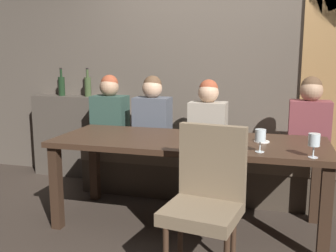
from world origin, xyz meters
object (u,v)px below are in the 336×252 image
Objects in this scene: wine_bottle_dark_red at (62,85)px; espresso_cup at (262,139)px; diner_near_end at (309,122)px; wine_glass_far_left at (314,141)px; wine_glass_end_right at (260,136)px; chair_near_side at (206,193)px; wine_bottle_pale_label at (88,86)px; dining_table at (189,150)px; diner_bearded at (152,116)px; diner_redhead at (110,113)px; diner_far_end at (208,120)px; wine_glass_far_right at (203,132)px; banquette_bench at (204,175)px.

wine_bottle_dark_red is 2.54m from espresso_cup.
espresso_cup is at bearing -122.54° from diner_near_end.
wine_glass_end_right is at bearing 170.52° from wine_glass_far_left.
wine_bottle_pale_label is (-1.70, 1.75, 0.51)m from chair_near_side.
diner_bearded is (-0.53, 0.68, 0.16)m from dining_table.
wine_bottle_dark_red is at bearing 158.60° from diner_redhead.
diner_near_end is 4.77× the size of wine_glass_end_right.
wine_bottle_dark_red is at bearing 157.73° from espresso_cup.
diner_far_end is 0.93m from diner_near_end.
diner_near_end is at bearing 47.97° from wine_glass_far_right.
diner_near_end is 0.73m from espresso_cup.
wine_bottle_pale_label is at bearing 143.51° from diner_redhead.
wine_glass_end_right reaches higher than dining_table.
wine_glass_end_right is at bearing -90.25° from espresso_cup.
espresso_cup is (0.30, 0.78, 0.21)m from chair_near_side.
wine_bottle_pale_label is 2.72× the size of espresso_cup.
dining_table is at bearing 160.07° from wine_glass_far_left.
banquette_bench is at bearing 120.54° from wine_glass_end_right.
diner_redhead is at bearing 147.84° from wine_glass_end_right.
diner_redhead reaches higher than dining_table.
banquette_bench is 1.13m from wine_glass_far_right.
espresso_cup is (1.11, -0.62, -0.05)m from diner_bearded.
banquette_bench is at bearing -10.16° from wine_bottle_dark_red.
diner_redhead reaches higher than diner_far_end.
diner_near_end is 2.40× the size of wine_bottle_dark_red.
wine_bottle_dark_red is at bearing 139.49° from chair_near_side.
banquette_bench is at bearing 178.57° from diner_near_end.
wine_glass_far_right is 0.42m from wine_glass_end_right.
wine_bottle_dark_red is at bearing 169.84° from banquette_bench.
wine_bottle_pale_label is at bearing 167.18° from banquette_bench.
wine_glass_far_right is (1.18, -0.95, 0.04)m from diner_redhead.
wine_glass_far_left is at bearing -28.61° from diner_redhead.
banquette_bench is 3.38× the size of diner_far_end.
wine_glass_far_right is 1.00× the size of wine_glass_far_left.
diner_near_end is at bearing -0.06° from diner_bearded.
wine_glass_far_left is at bearing -48.15° from banquette_bench.
diner_redhead is 0.56m from wine_bottle_pale_label.
dining_table is 0.69m from diner_far_end.
chair_near_side is 0.59m from wine_glass_far_right.
diner_far_end reaches higher than wine_glass_far_right.
espresso_cup is at bearing -47.94° from banquette_bench.
dining_table is 6.75× the size of wine_bottle_dark_red.
chair_near_side is 0.86m from espresso_cup.
wine_glass_far_left is (-0.04, -1.01, 0.04)m from diner_near_end.
diner_near_end is 1.01m from wine_glass_far_left.
wine_bottle_pale_label reaches higher than banquette_bench.
wine_glass_far_right reaches higher than espresso_cup.
wine_glass_far_left is at bearing -8.33° from wine_glass_far_right.
diner_near_end is 6.52× the size of espresso_cup.
wine_bottle_dark_red is at bearing 153.28° from wine_glass_far_left.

